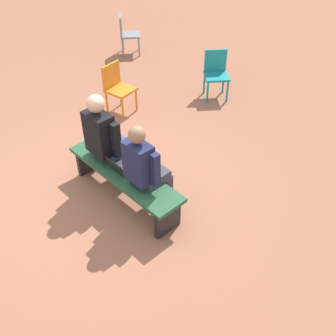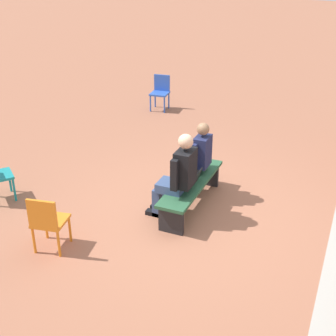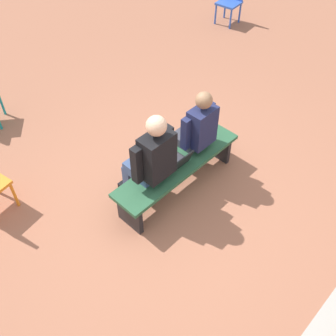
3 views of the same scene
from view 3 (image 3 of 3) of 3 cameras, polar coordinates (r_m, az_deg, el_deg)
name	(u,v)px [view 3 (image 3 of 3)]	position (r m, az deg, el deg)	size (l,w,h in m)	color
ground_plane	(174,202)	(4.87, 0.90, -4.99)	(60.00, 60.00, 0.00)	#9E6047
bench	(178,168)	(4.77, 1.44, -0.04)	(1.80, 0.44, 0.45)	#285638
person_student	(195,131)	(4.77, 3.91, 5.44)	(0.51, 0.64, 1.29)	#383842
person_adult	(150,159)	(4.35, -2.56, 1.30)	(0.56, 0.71, 1.38)	#384C75
laptop	(177,162)	(4.64, 1.28, 0.91)	(0.32, 0.29, 0.21)	black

